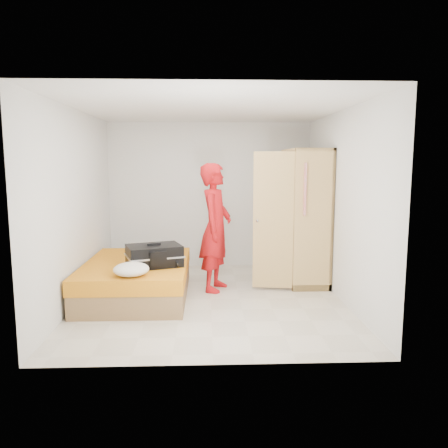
{
  "coord_description": "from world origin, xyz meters",
  "views": [
    {
      "loc": [
        -0.05,
        -5.89,
        1.89
      ],
      "look_at": [
        0.2,
        0.43,
        1.0
      ],
      "focal_mm": 35.0,
      "sensor_mm": 36.0,
      "label": 1
    }
  ],
  "objects_px": {
    "wardrobe": "(302,220)",
    "person": "(216,227)",
    "suitcase": "(154,255)",
    "bed": "(137,279)",
    "round_cushion": "(131,269)"
  },
  "relations": [
    {
      "from": "wardrobe",
      "to": "suitcase",
      "type": "relative_size",
      "value": 2.45
    },
    {
      "from": "person",
      "to": "round_cushion",
      "type": "relative_size",
      "value": 4.27
    },
    {
      "from": "person",
      "to": "suitcase",
      "type": "height_order",
      "value": "person"
    },
    {
      "from": "bed",
      "to": "wardrobe",
      "type": "height_order",
      "value": "wardrobe"
    },
    {
      "from": "wardrobe",
      "to": "suitcase",
      "type": "distance_m",
      "value": 2.43
    },
    {
      "from": "bed",
      "to": "round_cushion",
      "type": "height_order",
      "value": "round_cushion"
    },
    {
      "from": "wardrobe",
      "to": "person",
      "type": "relative_size",
      "value": 1.11
    },
    {
      "from": "bed",
      "to": "suitcase",
      "type": "distance_m",
      "value": 0.53
    },
    {
      "from": "person",
      "to": "suitcase",
      "type": "bearing_deg",
      "value": 138.83
    },
    {
      "from": "bed",
      "to": "wardrobe",
      "type": "relative_size",
      "value": 0.96
    },
    {
      "from": "bed",
      "to": "wardrobe",
      "type": "xyz_separation_m",
      "value": [
        2.5,
        0.67,
        0.75
      ]
    },
    {
      "from": "wardrobe",
      "to": "person",
      "type": "xyz_separation_m",
      "value": [
        -1.37,
        -0.38,
        -0.06
      ]
    },
    {
      "from": "person",
      "to": "round_cushion",
      "type": "xyz_separation_m",
      "value": [
        -1.07,
        -1.07,
        -0.36
      ]
    },
    {
      "from": "wardrobe",
      "to": "person",
      "type": "distance_m",
      "value": 1.43
    },
    {
      "from": "round_cushion",
      "to": "person",
      "type": "bearing_deg",
      "value": 45.08
    }
  ]
}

